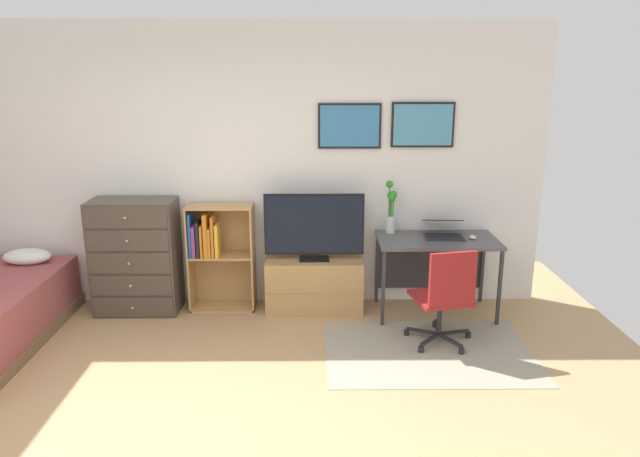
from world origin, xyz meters
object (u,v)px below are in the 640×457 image
television (314,227)px  bamboo_vase (391,208)px  dresser (136,256)px  tv_stand (314,284)px  computer_mouse (473,237)px  desk (435,250)px  laptop (443,229)px  bookshelf (216,249)px  office_chair (446,295)px

television → bamboo_vase: bamboo_vase is taller
dresser → tv_stand: size_ratio=1.18×
tv_stand → computer_mouse: size_ratio=8.88×
desk → bamboo_vase: bearing=161.8°
dresser → laptop: bearing=0.1°
desk → bamboo_vase: bamboo_vase is taller
desk → computer_mouse: bearing=-15.6°
television → bamboo_vase: size_ratio=1.84×
bookshelf → tv_stand: bearing=-3.2°
television → laptop: television is taller
tv_stand → laptop: size_ratio=2.24×
bookshelf → computer_mouse: bookshelf is taller
dresser → television: bearing=-0.3°
dresser → tv_stand: 1.72m
office_chair → tv_stand: bearing=130.9°
desk → computer_mouse: size_ratio=10.66×
bamboo_vase → desk: bearing=-18.2°
computer_mouse → bamboo_vase: 0.80m
desk → office_chair: bearing=-94.4°
tv_stand → desk: (1.15, -0.03, 0.35)m
dresser → desk: size_ratio=0.98×
office_chair → bamboo_vase: bamboo_vase is taller
tv_stand → laptop: 1.34m
office_chair → bamboo_vase: (-0.35, 0.92, 0.52)m
office_chair → television: bearing=131.6°
television → desk: television is taller
laptop → television: bearing=-176.3°
laptop → tv_stand: bearing=-177.3°
laptop → bamboo_vase: (-0.49, 0.11, 0.17)m
laptop → desk: bearing=-159.3°
dresser → tv_stand: dresser is taller
office_chair → bamboo_vase: 1.11m
tv_stand → office_chair: bearing=-36.7°
dresser → laptop: size_ratio=2.64×
tv_stand → computer_mouse: 1.56m
bookshelf → office_chair: bearing=-23.0°
computer_mouse → bamboo_vase: size_ratio=0.20×
bookshelf → laptop: 2.18m
desk → laptop: size_ratio=2.68×
computer_mouse → tv_stand: bearing=175.3°
tv_stand → office_chair: size_ratio=1.07×
tv_stand → bookshelf: bearing=176.8°
desk → office_chair: size_ratio=1.29×
computer_mouse → desk: bearing=164.4°
desk → bamboo_vase: (-0.41, 0.14, 0.37)m
dresser → tv_stand: bearing=0.5°
desk → office_chair: (-0.06, -0.78, -0.15)m
dresser → computer_mouse: size_ratio=10.49×
dresser → desk: 2.84m
dresser → television: size_ratio=1.16×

